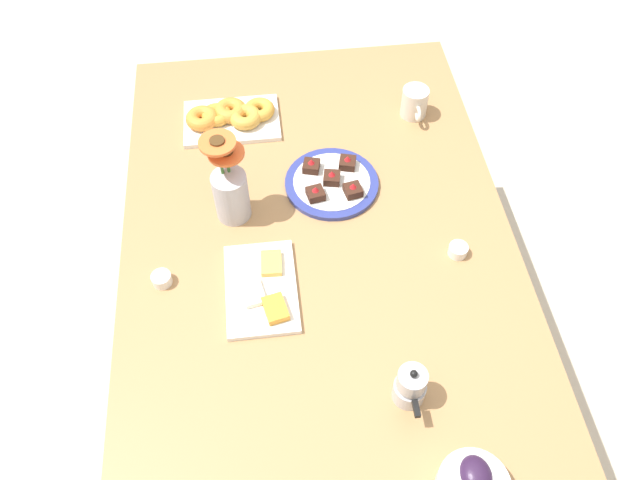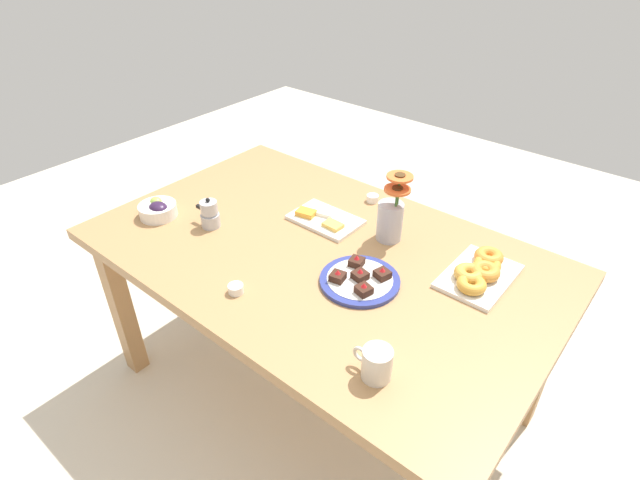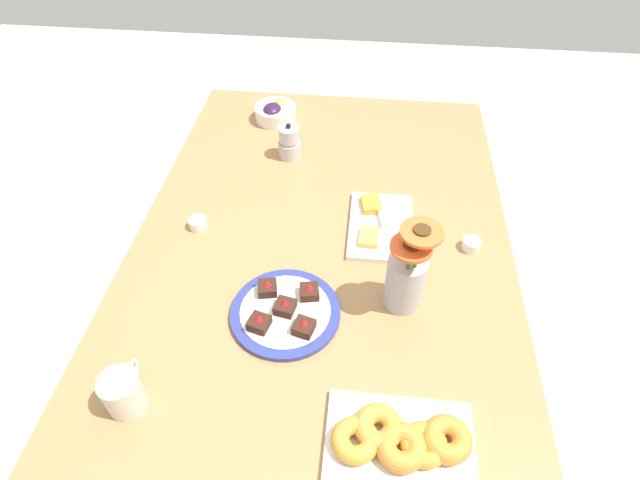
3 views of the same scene
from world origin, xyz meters
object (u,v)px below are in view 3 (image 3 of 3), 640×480
object	(u,v)px
dessert_plate	(285,311)
moka_pot	(289,143)
coffee_mug	(123,392)
grape_bowl	(275,112)
dining_table	(320,272)
jam_cup_honey	(472,244)
flower_vase	(406,277)
croissant_platter	(401,441)
cheese_platter	(380,225)
jam_cup_berry	(198,223)

from	to	relation	value
dessert_plate	moka_pot	bearing A→B (deg)	7.74
coffee_mug	grape_bowl	bearing A→B (deg)	-5.95
dining_table	grape_bowl	world-z (taller)	grape_bowl
dining_table	coffee_mug	size ratio (longest dim) A/B	14.23
jam_cup_honey	flower_vase	xyz separation A→B (m)	(-0.20, 0.18, 0.07)
croissant_platter	flower_vase	xyz separation A→B (m)	(0.35, -0.01, 0.06)
grape_bowl	cheese_platter	distance (m)	0.63
moka_pot	coffee_mug	bearing A→B (deg)	167.41
flower_vase	dining_table	bearing A→B (deg)	55.44
flower_vase	cheese_platter	bearing A→B (deg)	13.26
coffee_mug	flower_vase	size ratio (longest dim) A/B	0.44
grape_bowl	cheese_platter	world-z (taller)	grape_bowl
grape_bowl	jam_cup_honey	bearing A→B (deg)	-132.49
cheese_platter	moka_pot	xyz separation A→B (m)	(0.30, 0.29, 0.04)
flower_vase	moka_pot	xyz separation A→B (m)	(0.55, 0.35, -0.04)
grape_bowl	jam_cup_berry	world-z (taller)	grape_bowl
coffee_mug	jam_cup_berry	distance (m)	0.52
jam_cup_honey	jam_cup_berry	size ratio (longest dim) A/B	1.00
coffee_mug	grape_bowl	world-z (taller)	coffee_mug
croissant_platter	jam_cup_berry	xyz separation A→B (m)	(0.54, 0.55, -0.01)
grape_bowl	flower_vase	distance (m)	0.88
dining_table	dessert_plate	size ratio (longest dim) A/B	6.27
dining_table	flower_vase	size ratio (longest dim) A/B	6.28
coffee_mug	flower_vase	world-z (taller)	flower_vase
cheese_platter	jam_cup_berry	world-z (taller)	cheese_platter
grape_bowl	jam_cup_honey	xyz separation A→B (m)	(-0.56, -0.62, -0.01)
grape_bowl	dining_table	bearing A→B (deg)	-160.02
dessert_plate	moka_pot	xyz separation A→B (m)	(0.62, 0.08, 0.04)
coffee_mug	jam_cup_honey	distance (m)	0.89
jam_cup_honey	moka_pot	xyz separation A→B (m)	(0.36, 0.53, 0.03)
dining_table	jam_cup_honey	bearing A→B (deg)	-82.49
coffee_mug	dessert_plate	xyz separation A→B (m)	(0.25, -0.28, -0.04)
dessert_plate	moka_pot	size ratio (longest dim) A/B	2.15
coffee_mug	dessert_plate	size ratio (longest dim) A/B	0.44
dining_table	moka_pot	size ratio (longest dim) A/B	13.45
coffee_mug	jam_cup_honey	xyz separation A→B (m)	(0.51, -0.73, -0.03)
jam_cup_berry	flower_vase	bearing A→B (deg)	-109.79
jam_cup_honey	dessert_plate	bearing A→B (deg)	120.34
jam_cup_berry	moka_pot	distance (m)	0.41
coffee_mug	jam_cup_berry	size ratio (longest dim) A/B	2.34
cheese_platter	flower_vase	distance (m)	0.27
coffee_mug	flower_vase	distance (m)	0.63
grape_bowl	croissant_platter	xyz separation A→B (m)	(-1.11, -0.43, -0.01)
cheese_platter	jam_cup_honey	world-z (taller)	cheese_platter
jam_cup_berry	croissant_platter	bearing A→B (deg)	-134.96
coffee_mug	croissant_platter	world-z (taller)	coffee_mug
dessert_plate	flower_vase	world-z (taller)	flower_vase
cheese_platter	croissant_platter	distance (m)	0.60
coffee_mug	flower_vase	bearing A→B (deg)	-59.88
dining_table	jam_cup_berry	bearing A→B (deg)	81.12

